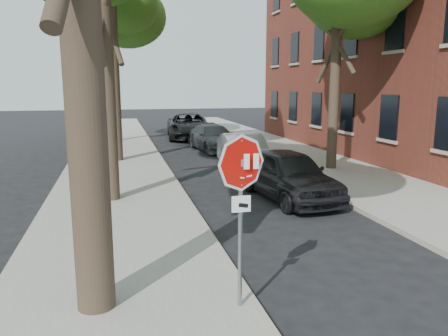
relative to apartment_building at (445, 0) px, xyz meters
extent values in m
plane|color=black|center=(-14.00, -14.00, -7.65)|extent=(120.00, 120.00, 0.00)
cube|color=gray|center=(-16.50, -2.00, -7.59)|extent=(4.00, 55.00, 0.12)
cube|color=gray|center=(-8.00, -2.00, -7.59)|extent=(4.00, 55.00, 0.12)
cube|color=#9E9384|center=(-14.45, -2.00, -7.59)|extent=(0.12, 55.00, 0.13)
cube|color=#9E9384|center=(-10.05, -2.00, -7.59)|extent=(0.12, 55.00, 0.13)
cube|color=brown|center=(0.00, 0.00, -0.15)|extent=(12.00, 20.00, 15.00)
cylinder|color=gray|center=(-14.70, -14.00, -6.23)|extent=(0.06, 0.06, 2.60)
cube|color=#99999E|center=(-14.70, -14.03, -5.33)|extent=(0.05, 0.06, 0.10)
cylinder|color=#99999E|center=(-14.70, -14.03, -5.33)|extent=(0.76, 0.32, 0.82)
cylinder|color=white|center=(-14.70, -14.05, -5.33)|extent=(0.76, 0.32, 0.82)
cylinder|color=red|center=(-14.70, -14.05, -5.33)|extent=(0.68, 0.29, 0.74)
cube|color=white|center=(-14.91, -14.06, -5.31)|extent=(0.08, 0.00, 0.22)
cube|color=white|center=(-14.77, -14.06, -5.31)|extent=(0.08, 0.00, 0.22)
cube|color=white|center=(-14.63, -14.06, -5.31)|extent=(0.08, 0.00, 0.22)
cube|color=white|center=(-14.49, -14.06, -5.31)|extent=(0.08, 0.00, 0.22)
cube|color=silver|center=(-14.81, -14.07, -5.52)|extent=(0.08, 0.00, 0.03)
cube|color=silver|center=(-14.70, -14.07, -5.54)|extent=(0.08, 0.00, 0.03)
cube|color=silver|center=(-14.59, -14.07, -5.52)|extent=(0.08, 0.00, 0.03)
cube|color=white|center=(-14.70, -14.04, -5.93)|extent=(0.28, 0.02, 0.24)
cube|color=black|center=(-14.67, -14.05, -5.95)|extent=(0.15, 0.00, 0.08)
cylinder|color=black|center=(-16.60, -7.00, -2.78)|extent=(0.44, 0.44, 9.50)
cylinder|color=black|center=(-16.40, 0.00, -2.53)|extent=(0.48, 0.48, 10.00)
cylinder|color=black|center=(-16.70, 7.00, -3.03)|extent=(0.40, 0.40, 9.00)
ellipsoid|color=#205713|center=(-16.70, 7.00, -0.51)|extent=(4.16, 4.16, 3.33)
ellipsoid|color=#205713|center=(-15.76, 6.43, 0.43)|extent=(3.40, 3.40, 2.72)
ellipsoid|color=#205713|center=(-17.46, 7.76, -0.89)|extent=(3.78, 3.78, 3.02)
cylinder|color=black|center=(-8.00, -4.00, -3.03)|extent=(0.40, 0.40, 9.00)
imported|color=black|center=(-11.40, -7.77, -6.90)|extent=(2.22, 4.60, 1.52)
imported|color=#B4B5BC|center=(-11.40, -3.04, -6.93)|extent=(1.79, 4.49, 1.45)
imported|color=#434447|center=(-11.40, 2.71, -6.98)|extent=(2.39, 4.82, 1.34)
imported|color=black|center=(-11.80, 8.28, -6.83)|extent=(3.26, 6.12, 1.64)
camera|label=1|loc=(-16.39, -19.87, -4.26)|focal=35.00mm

